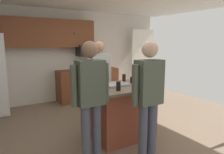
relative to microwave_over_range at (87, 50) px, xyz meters
name	(u,v)px	position (x,y,z in m)	size (l,w,h in m)	color
floor	(114,134)	(-0.60, -2.50, -1.45)	(7.04, 7.04, 0.00)	#7F6B56
back_wall	(64,56)	(-0.60, 0.30, -0.15)	(6.40, 0.10, 2.60)	silver
french_door_window_panel	(142,60)	(2.00, -0.10, -0.35)	(0.90, 0.06, 2.00)	white
cabinet_run_upper	(51,33)	(-1.00, 0.10, 0.48)	(2.40, 0.38, 0.75)	brown
cabinet_run_lower	(88,84)	(0.00, -0.02, -1.00)	(1.80, 0.63, 0.90)	brown
microwave_over_range	(87,50)	(0.00, 0.00, 0.00)	(0.56, 0.40, 0.32)	black
kitchen_island	(121,111)	(-0.55, -2.62, -0.98)	(1.17, 0.95, 0.93)	brown
person_guest_by_door	(149,93)	(-0.62, -3.44, -0.46)	(0.57, 0.23, 1.71)	#4C5166
person_host_foreground	(91,94)	(-1.34, -3.06, -0.46)	(0.57, 0.23, 1.71)	#4C5166
person_guest_right	(99,76)	(-0.54, -1.80, -0.46)	(0.57, 0.23, 1.72)	#232D4C
glass_short_whisky	(118,86)	(-0.77, -2.89, -0.44)	(0.07, 0.07, 0.15)	black
glass_dark_ale	(124,78)	(-0.27, -2.32, -0.44)	(0.07, 0.07, 0.15)	black
glass_pilsner	(132,81)	(-0.29, -2.60, -0.45)	(0.06, 0.06, 0.14)	black
mug_blue_stoneware	(142,83)	(-0.21, -2.80, -0.46)	(0.13, 0.09, 0.11)	#4C6B99
serving_tray	(117,85)	(-0.61, -2.59, -0.50)	(0.44, 0.30, 0.04)	#B7B7BC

